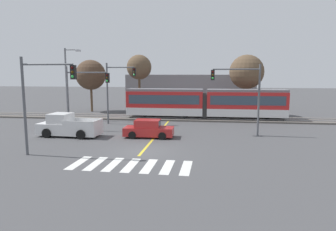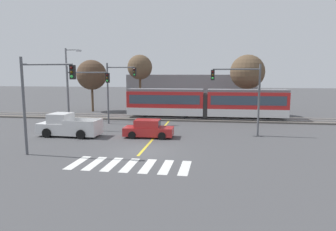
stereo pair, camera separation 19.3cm
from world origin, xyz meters
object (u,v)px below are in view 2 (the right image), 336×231
Objects in this scene: bare_tree_far_west at (92,75)px; traffic_light_near_left at (40,92)px; street_lamp_west at (68,80)px; light_rail_tram at (205,102)px; bare_tree_west at (140,68)px; traffic_light_mid_right at (243,88)px; traffic_light_mid_left at (82,89)px; bare_tree_east at (247,72)px; sedan_crossing at (148,129)px; pickup_truck at (68,126)px; traffic_light_far_left at (117,85)px.

traffic_light_near_left is at bearing -75.65° from bare_tree_far_west.
light_rail_tram is at bearing 9.05° from street_lamp_west.
bare_tree_far_west is 7.58m from bare_tree_west.
traffic_light_mid_right reaches higher than light_rail_tram.
traffic_light_mid_right is (14.83, -0.33, 0.15)m from traffic_light_mid_left.
traffic_light_near_left is at bearing -82.83° from traffic_light_mid_left.
bare_tree_east is (15.58, 21.60, 1.37)m from traffic_light_near_left.
bare_tree_far_west is (-11.64, 16.34, 4.52)m from sedan_crossing.
traffic_light_mid_left is 0.98× the size of traffic_light_mid_right.
bare_tree_far_west reaches higher than sedan_crossing.
bare_tree_west is at bearing 44.13° from street_lamp_west.
street_lamp_west reaches higher than pickup_truck.
traffic_light_mid_left is at bearing -118.11° from traffic_light_far_left.
pickup_truck is at bearing 101.72° from traffic_light_near_left.
traffic_light_near_left is at bearing -93.99° from bare_tree_west.
sedan_crossing is 20.56m from bare_tree_far_west.
bare_tree_far_west is 0.94× the size of bare_tree_east.
bare_tree_east is at bearing 0.06° from bare_tree_west.
traffic_light_near_left is at bearing -94.49° from traffic_light_far_left.
traffic_light_mid_left reaches higher than sedan_crossing.
traffic_light_near_left is 0.78× the size of street_lamp_west.
light_rail_tram is 3.37× the size of pickup_truck.
sedan_crossing is at bearing -123.25° from bare_tree_east.
bare_tree_east is (14.56, 8.67, 1.36)m from traffic_light_far_left.
bare_tree_west is (6.91, 6.70, 1.52)m from street_lamp_west.
traffic_light_mid_right is 0.85× the size of bare_tree_far_west.
traffic_light_mid_left reaches higher than pickup_truck.
street_lamp_west is 1.06× the size of bare_tree_east.
street_lamp_west is at bearing 143.55° from sedan_crossing.
pickup_truck is at bearing -175.95° from sedan_crossing.
light_rail_tram is at bearing 59.17° from traffic_light_near_left.
traffic_light_mid_right is 20.12m from street_lamp_west.
traffic_light_far_left reaches higher than traffic_light_near_left.
bare_tree_west reaches higher than traffic_light_near_left.
bare_tree_east is (9.81, 14.97, 4.91)m from sedan_crossing.
traffic_light_far_left reaches higher than light_rail_tram.
pickup_truck is at bearing -93.05° from traffic_light_mid_left.
sedan_crossing is (-4.62, -10.77, -1.35)m from light_rail_tram.
traffic_light_far_left is at bearing -55.51° from bare_tree_far_west.
traffic_light_near_left is 16.18m from traffic_light_mid_right.
traffic_light_far_left is (2.29, 6.80, 3.41)m from pickup_truck.
bare_tree_east is at bearing 37.18° from traffic_light_mid_left.
sedan_crossing is at bearing -54.53° from bare_tree_far_west.
bare_tree_far_west is at bearing 104.35° from traffic_light_near_left.
bare_tree_west is at bearing -10.60° from bare_tree_far_west.
street_lamp_west reaches higher than traffic_light_near_left.
street_lamp_west is (-4.28, 5.95, 0.70)m from traffic_light_mid_left.
sedan_crossing is 0.58× the size of bare_tree_far_west.
sedan_crossing is 0.65× the size of traffic_light_far_left.
pickup_truck is at bearing -137.45° from bare_tree_east.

